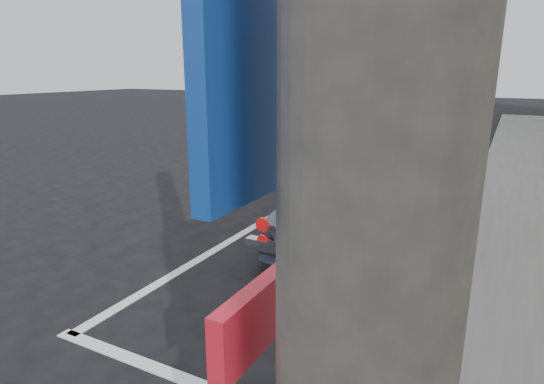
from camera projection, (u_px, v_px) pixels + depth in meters
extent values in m
plane|color=black|center=(190.00, 334.00, 3.94)|extent=(80.00, 80.00, 0.00)
cube|color=silver|center=(407.00, 182.00, 9.27)|extent=(3.00, 0.12, 0.01)
cube|color=silver|center=(265.00, 220.00, 6.90)|extent=(0.12, 7.00, 0.01)
cube|color=#123A94|center=(252.00, 78.00, 0.84)|extent=(0.04, 0.35, 0.45)
cube|color=red|center=(255.00, 319.00, 0.97)|extent=(0.04, 0.30, 0.15)
cube|color=white|center=(253.00, 318.00, 0.97)|extent=(0.02, 0.16, 0.08)
imported|color=gray|center=(354.00, 195.00, 6.10)|extent=(1.41, 3.46, 1.18)
cube|color=silver|center=(364.00, 153.00, 6.26)|extent=(0.98, 1.32, 0.07)
cube|color=silver|center=(302.00, 252.00, 4.73)|extent=(1.32, 0.13, 0.12)
cube|color=white|center=(301.00, 245.00, 4.66)|extent=(0.33, 0.02, 0.17)
cylinder|color=red|center=(262.00, 224.00, 4.85)|extent=(0.15, 0.04, 0.15)
cylinder|color=red|center=(344.00, 239.00, 4.43)|extent=(0.15, 0.04, 0.15)
cylinder|color=red|center=(263.00, 240.00, 4.90)|extent=(0.12, 0.04, 0.12)
cylinder|color=red|center=(344.00, 256.00, 4.48)|extent=(0.12, 0.04, 0.12)
ellipsoid|color=brown|center=(307.00, 266.00, 5.01)|extent=(0.36, 0.44, 0.23)
sphere|color=brown|center=(306.00, 266.00, 4.83)|extent=(0.15, 0.15, 0.15)
cone|color=brown|center=(303.00, 259.00, 4.82)|extent=(0.05, 0.05, 0.06)
cone|color=brown|center=(310.00, 259.00, 4.81)|extent=(0.05, 0.05, 0.06)
cylinder|color=brown|center=(313.00, 266.00, 5.21)|extent=(0.19, 0.21, 0.03)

